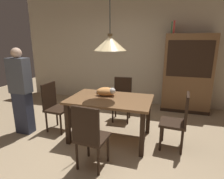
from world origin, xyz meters
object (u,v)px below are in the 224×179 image
object	(u,v)px
chair_far_back	(122,97)
cat_sleeping	(106,91)
book_green_slim	(172,28)
dining_table	(110,104)
book_red_tall	(174,27)
chair_near_front	(90,135)
pendant_lamp	(110,43)
person_standing	(21,92)
chair_right_side	(179,119)
chair_left_side	(54,105)
hutch_bookcase	(187,75)

from	to	relation	value
chair_far_back	cat_sleeping	xyz separation A→B (m)	(-0.10, -0.75, 0.32)
chair_far_back	book_green_slim	bearing A→B (deg)	46.79
dining_table	book_red_tall	xyz separation A→B (m)	(0.96, 1.85, 1.34)
chair_near_front	pendant_lamp	distance (m)	1.45
dining_table	pendant_lamp	bearing A→B (deg)	86.42
chair_far_back	cat_sleeping	bearing A→B (deg)	-97.79
person_standing	chair_near_front	bearing A→B (deg)	-21.00
dining_table	person_standing	bearing A→B (deg)	-170.89
book_green_slim	dining_table	bearing A→B (deg)	-116.13
chair_right_side	book_red_tall	bearing A→B (deg)	95.22
cat_sleeping	pendant_lamp	distance (m)	0.85
chair_right_side	book_green_slim	size ratio (longest dim) A/B	3.58
chair_far_back	pendant_lamp	xyz separation A→B (m)	(0.01, -0.88, 1.15)
pendant_lamp	person_standing	size ratio (longest dim) A/B	0.82
pendant_lamp	book_green_slim	size ratio (longest dim) A/B	5.00
chair_left_side	pendant_lamp	xyz separation A→B (m)	(1.13, -0.00, 1.15)
dining_table	book_green_slim	world-z (taller)	book_green_slim
chair_near_front	chair_left_side	xyz separation A→B (m)	(-1.12, 0.88, 0.00)
chair_right_side	chair_near_front	xyz separation A→B (m)	(-1.13, -0.87, 0.00)
dining_table	chair_near_front	distance (m)	0.89
hutch_bookcase	book_red_tall	xyz separation A→B (m)	(-0.39, 0.00, 1.10)
chair_left_side	person_standing	distance (m)	0.63
dining_table	book_green_slim	xyz separation A→B (m)	(0.91, 1.85, 1.33)
dining_table	hutch_bookcase	bearing A→B (deg)	54.00
dining_table	hutch_bookcase	distance (m)	2.30
dining_table	chair_left_side	distance (m)	1.14
chair_left_side	book_red_tall	xyz separation A→B (m)	(2.09, 1.85, 1.48)
chair_far_back	book_red_tall	size ratio (longest dim) A/B	3.32
dining_table	book_red_tall	world-z (taller)	book_red_tall
chair_near_front	person_standing	world-z (taller)	person_standing
book_red_tall	cat_sleeping	bearing A→B (deg)	-121.71
chair_left_side	hutch_bookcase	xyz separation A→B (m)	(2.47, 1.85, 0.38)
chair_near_front	chair_left_side	world-z (taller)	same
chair_near_front	hutch_bookcase	bearing A→B (deg)	63.67
pendant_lamp	book_green_slim	bearing A→B (deg)	63.87
dining_table	book_red_tall	bearing A→B (deg)	62.66
chair_far_back	book_green_slim	world-z (taller)	book_green_slim
chair_near_front	pendant_lamp	world-z (taller)	pendant_lamp
chair_right_side	chair_far_back	xyz separation A→B (m)	(-1.13, 0.88, 0.00)
dining_table	chair_left_side	world-z (taller)	chair_left_side
pendant_lamp	book_green_slim	world-z (taller)	pendant_lamp
chair_left_side	book_green_slim	bearing A→B (deg)	42.22
chair_left_side	dining_table	bearing A→B (deg)	-0.22
chair_near_front	book_green_slim	bearing A→B (deg)	71.48
hutch_bookcase	chair_right_side	bearing A→B (deg)	-96.67
chair_right_side	chair_far_back	bearing A→B (deg)	142.09
dining_table	chair_far_back	bearing A→B (deg)	90.44
chair_near_front	book_red_tall	xyz separation A→B (m)	(0.96, 2.73, 1.48)
book_green_slim	cat_sleeping	bearing A→B (deg)	-120.52
chair_right_side	hutch_bookcase	size ratio (longest dim) A/B	0.50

